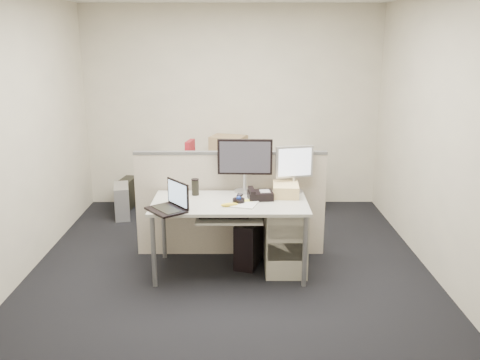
{
  "coord_description": "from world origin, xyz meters",
  "views": [
    {
      "loc": [
        0.09,
        -4.67,
        2.24
      ],
      "look_at": [
        0.1,
        0.15,
        0.9
      ],
      "focal_mm": 38.0,
      "sensor_mm": 36.0,
      "label": 1
    }
  ],
  "objects_px": {
    "monitor_main": "(245,166)",
    "desk": "(230,208)",
    "laptop": "(166,197)",
    "desk_phone": "(260,195)"
  },
  "relations": [
    {
      "from": "desk",
      "to": "monitor_main",
      "type": "height_order",
      "value": "monitor_main"
    },
    {
      "from": "laptop",
      "to": "desk_phone",
      "type": "distance_m",
      "value": 0.95
    },
    {
      "from": "desk",
      "to": "monitor_main",
      "type": "distance_m",
      "value": 0.49
    },
    {
      "from": "monitor_main",
      "to": "desk",
      "type": "bearing_deg",
      "value": -112.99
    },
    {
      "from": "monitor_main",
      "to": "desk_phone",
      "type": "bearing_deg",
      "value": -55.86
    },
    {
      "from": "desk",
      "to": "desk_phone",
      "type": "distance_m",
      "value": 0.33
    },
    {
      "from": "desk",
      "to": "desk_phone",
      "type": "height_order",
      "value": "desk_phone"
    },
    {
      "from": "desk",
      "to": "laptop",
      "type": "height_order",
      "value": "laptop"
    },
    {
      "from": "monitor_main",
      "to": "laptop",
      "type": "bearing_deg",
      "value": -138.3
    },
    {
      "from": "desk",
      "to": "desk_phone",
      "type": "bearing_deg",
      "value": 14.93
    }
  ]
}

